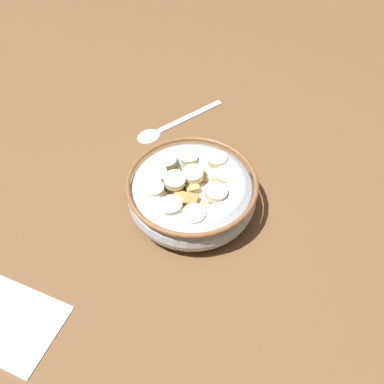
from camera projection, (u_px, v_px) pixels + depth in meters
ground_plane at (192, 211)px, 54.70cm from camera, size 127.42×127.42×2.00cm
cereal_bowl at (192, 192)px, 51.74cm from camera, size 16.52×16.52×5.85cm
spoon at (163, 128)px, 63.57cm from camera, size 13.53×12.16×0.80cm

